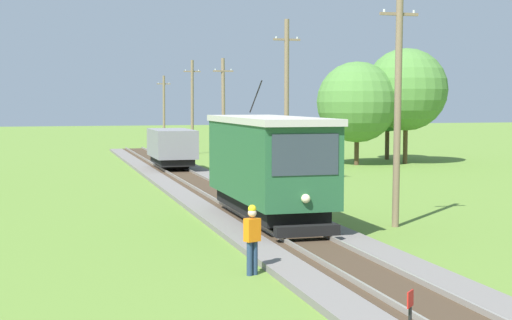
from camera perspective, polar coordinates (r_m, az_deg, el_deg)
red_tram at (r=26.72m, az=0.91°, el=-0.25°), size 2.60×8.54×4.79m
freight_car at (r=47.43m, az=-6.30°, el=0.99°), size 2.40×5.20×2.31m
utility_pole_near_tram at (r=26.71m, az=10.52°, el=4.10°), size 1.40×0.36×8.32m
utility_pole_mid at (r=38.40m, az=2.29°, el=4.33°), size 1.40×0.26×8.44m
utility_pole_far at (r=52.06m, az=-2.45°, el=3.71°), size 1.40×0.45×7.27m
utility_pole_distant at (r=63.24m, az=-4.77°, el=4.03°), size 1.40×0.45×7.73m
utility_pole_horizon at (r=78.68m, az=-6.88°, el=3.80°), size 1.40×0.42×6.96m
track_worker at (r=19.22m, az=-0.29°, el=-5.72°), size 0.44×0.36×1.78m
tree_left_near at (r=52.57m, az=7.55°, el=4.30°), size 5.50×5.50×7.06m
tree_left_far at (r=58.00m, az=9.78°, el=3.98°), size 3.83×3.83×5.93m
tree_right_far at (r=54.22m, az=11.13°, el=5.17°), size 5.72×5.72×8.03m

